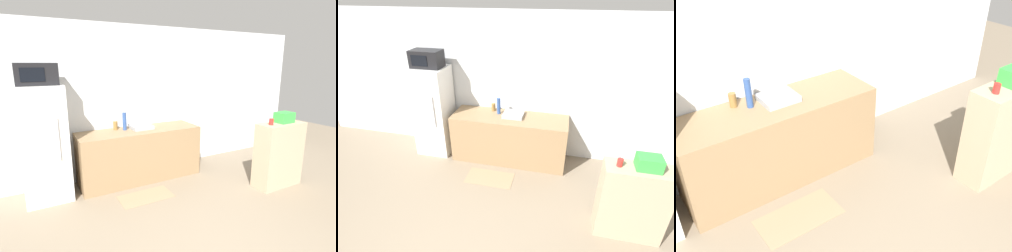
{
  "view_description": "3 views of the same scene",
  "coord_description": "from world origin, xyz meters",
  "views": [
    {
      "loc": [
        -1.45,
        -1.43,
        1.95
      ],
      "look_at": [
        0.39,
        1.97,
        1.03
      ],
      "focal_mm": 28.0,
      "sensor_mm": 36.0,
      "label": 1
    },
    {
      "loc": [
        1.07,
        -1.5,
        2.91
      ],
      "look_at": [
        0.27,
        1.88,
        1.06
      ],
      "focal_mm": 28.0,
      "sensor_mm": 36.0,
      "label": 2
    },
    {
      "loc": [
        -1.21,
        -0.43,
        2.63
      ],
      "look_at": [
        0.35,
        1.68,
        0.99
      ],
      "focal_mm": 40.0,
      "sensor_mm": 36.0,
      "label": 3
    }
  ],
  "objects": [
    {
      "name": "refrigerator",
      "position": [
        -1.3,
        2.57,
        0.83
      ],
      "size": [
        0.63,
        0.62,
        1.67
      ],
      "color": "white",
      "rests_on": "ground_plane"
    },
    {
      "name": "counter",
      "position": [
        0.17,
        2.57,
        0.44
      ],
      "size": [
        2.06,
        0.65,
        0.87
      ],
      "primitive_type": "cube",
      "color": "#937551",
      "rests_on": "ground_plane"
    },
    {
      "name": "basket",
      "position": [
        2.1,
        1.26,
        1.13
      ],
      "size": [
        0.27,
        0.2,
        0.17
      ],
      "primitive_type": "cube",
      "color": "green",
      "rests_on": "shelf_cabinet"
    },
    {
      "name": "kitchen_rug",
      "position": [
        -0.03,
        1.89,
        0.0
      ],
      "size": [
        0.8,
        0.42,
        0.01
      ],
      "primitive_type": "cube",
      "color": "#937A5B",
      "rests_on": "ground_plane"
    },
    {
      "name": "wall_back",
      "position": [
        0.0,
        2.93,
        1.3
      ],
      "size": [
        8.0,
        0.06,
        2.6
      ],
      "primitive_type": "cube",
      "color": "silver",
      "rests_on": "ground_plane"
    },
    {
      "name": "microwave",
      "position": [
        -1.3,
        2.57,
        1.82
      ],
      "size": [
        0.53,
        0.33,
        0.3
      ],
      "color": "black",
      "rests_on": "refrigerator"
    },
    {
      "name": "sink_basin",
      "position": [
        0.23,
        2.62,
        0.9
      ],
      "size": [
        0.36,
        0.33,
        0.06
      ],
      "primitive_type": "cube",
      "color": "#9EA3A8",
      "rests_on": "counter"
    },
    {
      "name": "bottle_short",
      "position": [
        -0.18,
        2.77,
        0.94
      ],
      "size": [
        0.07,
        0.07,
        0.14
      ],
      "primitive_type": "cylinder",
      "color": "olive",
      "rests_on": "counter"
    },
    {
      "name": "shelf_cabinet",
      "position": [
        2.04,
        1.25,
        0.52
      ],
      "size": [
        0.81,
        0.33,
        1.05
      ],
      "primitive_type": "cube",
      "color": "tan",
      "rests_on": "ground_plane"
    },
    {
      "name": "bottle_tall",
      "position": [
        -0.05,
        2.66,
        1.02
      ],
      "size": [
        0.06,
        0.06,
        0.3
      ],
      "primitive_type": "cylinder",
      "color": "#2D4C8C",
      "rests_on": "counter"
    },
    {
      "name": "jar",
      "position": [
        1.79,
        1.24,
        1.09
      ],
      "size": [
        0.07,
        0.07,
        0.1
      ],
      "primitive_type": "cylinder",
      "color": "red",
      "rests_on": "shelf_cabinet"
    }
  ]
}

